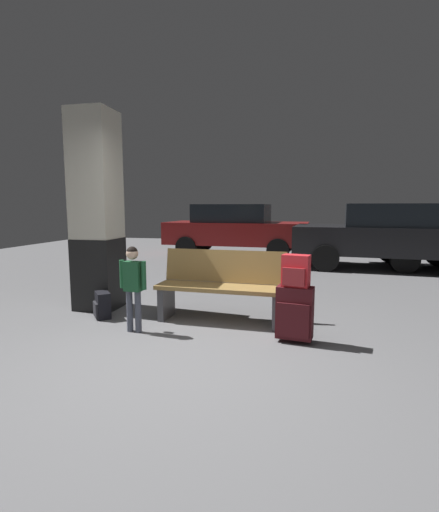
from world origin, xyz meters
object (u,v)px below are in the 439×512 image
object	(u,v)px
parked_car_near	(388,234)
parked_car_far	(236,228)
child	(133,280)
suitcase	(295,313)
backpack_dark_floor	(102,305)
structural_pillar	(97,212)
bench	(221,286)
backpack_bright	(296,271)

from	to	relation	value
parked_car_near	parked_car_far	distance (m)	4.18
child	parked_car_near	world-z (taller)	parked_car_near
suitcase	backpack_dark_floor	distance (m)	2.50
child	parked_car_far	distance (m)	7.04
structural_pillar	parked_car_near	size ratio (longest dim) A/B	0.65
structural_pillar	bench	size ratio (longest dim) A/B	1.70
backpack_bright	child	size ratio (longest dim) A/B	0.34
child	backpack_dark_floor	bearing A→B (deg)	146.81
bench	suitcase	bearing A→B (deg)	-32.29
child	parked_car_near	size ratio (longest dim) A/B	0.24
structural_pillar	bench	xyz separation A→B (m)	(1.83, -0.23, -0.92)
structural_pillar	parked_car_near	xyz separation A→B (m)	(4.74, 4.52, -0.56)
bench	suitcase	distance (m)	1.11
backpack_bright	suitcase	bearing A→B (deg)	31.83
parked_car_near	child	bearing A→B (deg)	-125.12
bench	backpack_bright	bearing A→B (deg)	-32.32
backpack_bright	backpack_dark_floor	world-z (taller)	backpack_bright
child	structural_pillar	bearing A→B (deg)	136.77
suitcase	parked_car_near	size ratio (longest dim) A/B	0.14
backpack_bright	child	xyz separation A→B (m)	(-1.82, -0.06, -0.16)
bench	suitcase	world-z (taller)	bench
backpack_bright	backpack_dark_floor	bearing A→B (deg)	171.73
structural_pillar	suitcase	size ratio (longest dim) A/B	4.55
bench	backpack_bright	xyz separation A→B (m)	(0.93, -0.59, 0.33)
backpack_dark_floor	parked_car_near	distance (m)	6.71
backpack_dark_floor	suitcase	bearing A→B (deg)	-8.26
bench	backpack_dark_floor	world-z (taller)	bench
backpack_dark_floor	parked_car_near	xyz separation A→B (m)	(4.45, 4.98, 0.64)
suitcase	parked_car_far	world-z (taller)	parked_car_far
child	backpack_dark_floor	xyz separation A→B (m)	(-0.65, 0.42, -0.45)
bench	child	size ratio (longest dim) A/B	1.62
child	parked_car_near	xyz separation A→B (m)	(3.80, 5.40, 0.19)
structural_pillar	bench	bearing A→B (deg)	-7.21
bench	parked_car_far	distance (m)	6.46
child	parked_car_far	size ratio (longest dim) A/B	0.24
backpack_bright	bench	bearing A→B (deg)	147.68
bench	child	bearing A→B (deg)	-143.91
child	parked_car_far	bearing A→B (deg)	90.43
structural_pillar	child	world-z (taller)	structural_pillar
structural_pillar	suitcase	xyz separation A→B (m)	(2.76, -0.82, -1.04)
bench	parked_car_near	distance (m)	5.58
structural_pillar	parked_car_far	distance (m)	6.24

